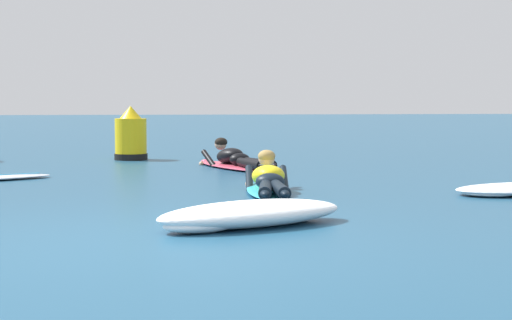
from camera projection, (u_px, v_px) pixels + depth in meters
ground_plane at (126, 157)px, 15.82m from camera, size 120.00×120.00×0.00m
surfer_near at (269, 182)px, 9.38m from camera, size 0.79×2.51×0.54m
surfer_far at (234, 160)px, 13.00m from camera, size 1.15×2.64×0.53m
whitewater_mid_right at (252, 214)px, 6.87m from camera, size 1.91×1.25×0.23m
channel_marker_buoy at (131, 138)px, 14.99m from camera, size 0.63×0.63×1.03m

